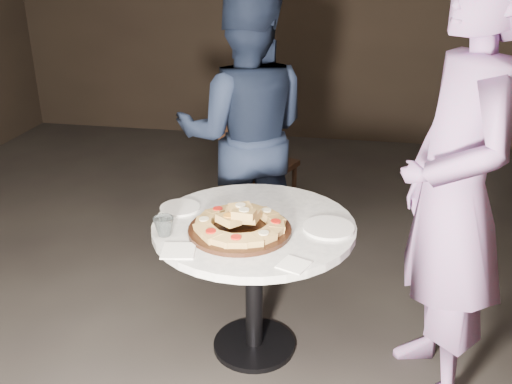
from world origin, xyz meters
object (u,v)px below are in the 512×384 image
table (254,248)px  chair_far (254,161)px  diner_teal (454,196)px  serving_board (240,230)px  focaccia_pile (240,222)px  water_glass (164,226)px  diner_navy (245,135)px

table → chair_far: (-0.24, 1.30, -0.06)m
chair_far → diner_teal: (1.06, -1.40, 0.43)m
serving_board → focaccia_pile: focaccia_pile is taller
serving_board → chair_far: size_ratio=0.52×
serving_board → chair_far: (-0.20, 1.40, -0.20)m
table → chair_far: bearing=100.5°
diner_teal → water_glass: bearing=-97.4°
serving_board → water_glass: water_glass is taller
focaccia_pile → chair_far: bearing=98.0°
diner_navy → focaccia_pile: bearing=89.9°
water_glass → chair_far: bearing=85.5°
diner_navy → table: bearing=93.9°
table → water_glass: water_glass is taller
serving_board → diner_teal: diner_teal is taller
chair_far → diner_navy: size_ratio=0.52×
table → serving_board: bearing=-114.3°
focaccia_pile → water_glass: size_ratio=4.46×
chair_far → serving_board: bearing=119.4°
water_glass → diner_navy: (0.15, 1.02, 0.10)m
focaccia_pile → water_glass: bearing=-164.2°
focaccia_pile → chair_far: 1.43m
water_glass → table: bearing=27.3°
focaccia_pile → diner_teal: diner_teal is taller
chair_far → diner_teal: bearing=148.6°
chair_far → diner_teal: diner_teal is taller
chair_far → diner_navy: (0.03, -0.47, 0.33)m
chair_far → diner_navy: diner_navy is taller
water_glass → diner_teal: diner_teal is taller
table → serving_board: size_ratio=2.58×
diner_navy → diner_teal: size_ratio=0.90×
focaccia_pile → table: bearing=65.2°
table → chair_far: chair_far is taller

